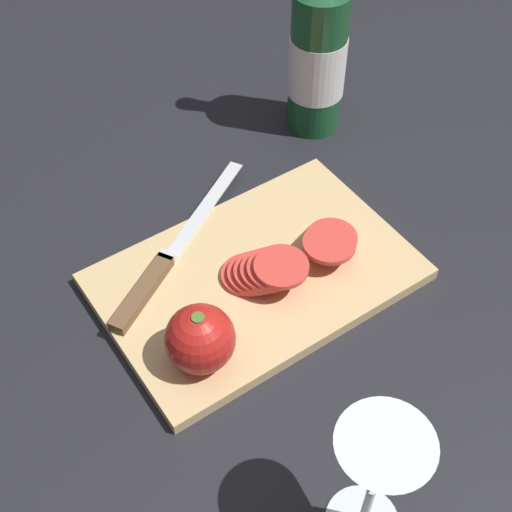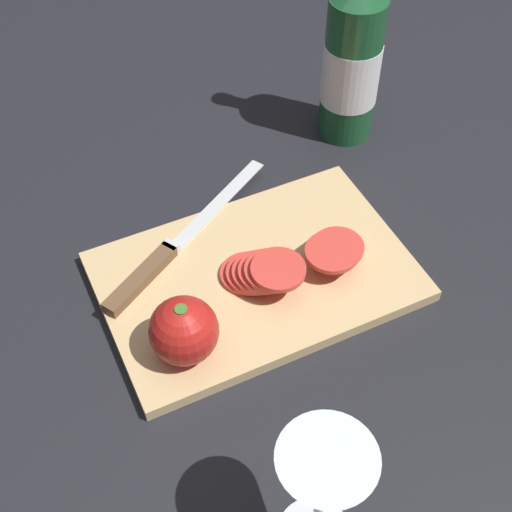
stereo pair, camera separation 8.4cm
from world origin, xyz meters
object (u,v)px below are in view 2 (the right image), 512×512
object	(u,v)px
wine_bottle	(352,62)
tomato_slice_stack_near	(262,272)
whole_tomato	(184,331)
knife	(157,263)
wine_glass	(323,485)
tomato_slice_stack_far	(335,250)

from	to	relation	value
wine_bottle	tomato_slice_stack_near	size ratio (longest dim) A/B	3.38
wine_bottle	tomato_slice_stack_near	world-z (taller)	wine_bottle
wine_bottle	whole_tomato	size ratio (longest dim) A/B	4.30
knife	wine_glass	bearing A→B (deg)	-117.40
wine_glass	knife	world-z (taller)	wine_glass
wine_bottle	knife	distance (m)	0.39
wine_glass	tomato_slice_stack_near	world-z (taller)	wine_glass
tomato_slice_stack_near	tomato_slice_stack_far	bearing A→B (deg)	-2.67
tomato_slice_stack_near	tomato_slice_stack_far	distance (m)	0.10
wine_bottle	whole_tomato	xyz separation A→B (m)	(-0.36, -0.27, -0.06)
whole_tomato	tomato_slice_stack_near	xyz separation A→B (m)	(0.12, 0.05, -0.02)
knife	tomato_slice_stack_near	bearing A→B (deg)	-67.33
wine_bottle	wine_glass	distance (m)	0.60
wine_bottle	knife	size ratio (longest dim) A/B	1.20
whole_tomato	tomato_slice_stack_far	xyz separation A→B (m)	(0.21, 0.05, -0.02)
knife	wine_bottle	bearing A→B (deg)	-8.43
knife	tomato_slice_stack_far	bearing A→B (deg)	-53.02
wine_bottle	tomato_slice_stack_far	size ratio (longest dim) A/B	3.74
whole_tomato	tomato_slice_stack_near	world-z (taller)	whole_tomato
wine_glass	wine_bottle	bearing A→B (deg)	57.20
wine_bottle	tomato_slice_stack_near	bearing A→B (deg)	-137.72
tomato_slice_stack_far	wine_glass	bearing A→B (deg)	-122.60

